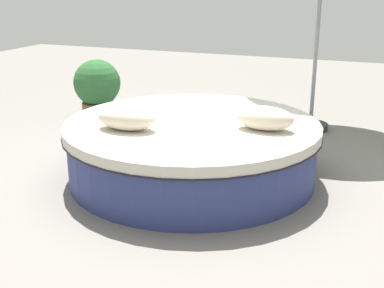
# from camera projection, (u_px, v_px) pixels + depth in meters

# --- Properties ---
(ground_plane) EXTENTS (16.00, 16.00, 0.00)m
(ground_plane) POSITION_uv_depth(u_px,v_px,m) (192.00, 176.00, 4.98)
(ground_plane) COLOR gray
(round_bed) EXTENTS (2.44, 2.44, 0.56)m
(round_bed) POSITION_uv_depth(u_px,v_px,m) (192.00, 149.00, 4.89)
(round_bed) COLOR navy
(round_bed) RESTS_ON ground_plane
(throw_pillow_0) EXTENTS (0.55, 0.33, 0.22)m
(throw_pillow_0) POSITION_uv_depth(u_px,v_px,m) (126.00, 118.00, 4.53)
(throw_pillow_0) COLOR beige
(throw_pillow_0) RESTS_ON round_bed
(throw_pillow_1) EXTENTS (0.52, 0.30, 0.22)m
(throw_pillow_1) POSITION_uv_depth(u_px,v_px,m) (265.00, 118.00, 4.53)
(throw_pillow_1) COLOR beige
(throw_pillow_1) RESTS_ON round_bed
(planter) EXTENTS (0.60, 0.60, 0.87)m
(planter) POSITION_uv_depth(u_px,v_px,m) (97.00, 89.00, 6.53)
(planter) COLOR brown
(planter) RESTS_ON ground_plane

